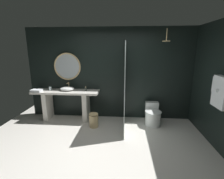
{
  "coord_description": "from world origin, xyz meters",
  "views": [
    {
      "loc": [
        0.41,
        -2.83,
        2.02
      ],
      "look_at": [
        0.13,
        0.73,
        1.13
      ],
      "focal_mm": 26.5,
      "sensor_mm": 36.0,
      "label": 1
    }
  ],
  "objects_px": {
    "waste_bin": "(94,120)",
    "folded_hand_towel": "(36,91)",
    "rain_shower_head": "(166,40)",
    "vessel_sink": "(67,89)",
    "toilet": "(153,116)",
    "hanging_bathrobe": "(221,91)",
    "tumbler_cup": "(50,88)",
    "round_wall_mirror": "(67,67)",
    "soap_dispenser": "(86,89)"
  },
  "relations": [
    {
      "from": "round_wall_mirror",
      "to": "folded_hand_towel",
      "type": "xyz_separation_m",
      "value": [
        -0.77,
        -0.41,
        -0.63
      ]
    },
    {
      "from": "tumbler_cup",
      "to": "round_wall_mirror",
      "type": "bearing_deg",
      "value": 24.48
    },
    {
      "from": "rain_shower_head",
      "to": "waste_bin",
      "type": "bearing_deg",
      "value": -167.92
    },
    {
      "from": "hanging_bathrobe",
      "to": "vessel_sink",
      "type": "bearing_deg",
      "value": 159.19
    },
    {
      "from": "hanging_bathrobe",
      "to": "toilet",
      "type": "relative_size",
      "value": 1.09
    },
    {
      "from": "waste_bin",
      "to": "folded_hand_towel",
      "type": "height_order",
      "value": "folded_hand_towel"
    },
    {
      "from": "tumbler_cup",
      "to": "rain_shower_head",
      "type": "relative_size",
      "value": 0.35
    },
    {
      "from": "hanging_bathrobe",
      "to": "rain_shower_head",
      "type": "bearing_deg",
      "value": 122.5
    },
    {
      "from": "soap_dispenser",
      "to": "round_wall_mirror",
      "type": "distance_m",
      "value": 0.86
    },
    {
      "from": "hanging_bathrobe",
      "to": "toilet",
      "type": "xyz_separation_m",
      "value": [
        -1.02,
        1.14,
        -1.0
      ]
    },
    {
      "from": "hanging_bathrobe",
      "to": "soap_dispenser",
      "type": "bearing_deg",
      "value": 156.13
    },
    {
      "from": "vessel_sink",
      "to": "waste_bin",
      "type": "height_order",
      "value": "vessel_sink"
    },
    {
      "from": "tumbler_cup",
      "to": "rain_shower_head",
      "type": "height_order",
      "value": "rain_shower_head"
    },
    {
      "from": "rain_shower_head",
      "to": "toilet",
      "type": "distance_m",
      "value": 2.0
    },
    {
      "from": "soap_dispenser",
      "to": "tumbler_cup",
      "type": "bearing_deg",
      "value": 178.84
    },
    {
      "from": "tumbler_cup",
      "to": "folded_hand_towel",
      "type": "distance_m",
      "value": 0.36
    },
    {
      "from": "hanging_bathrobe",
      "to": "waste_bin",
      "type": "xyz_separation_m",
      "value": [
        -2.6,
        0.85,
        -1.05
      ]
    },
    {
      "from": "soap_dispenser",
      "to": "folded_hand_towel",
      "type": "xyz_separation_m",
      "value": [
        -1.34,
        -0.18,
        -0.03
      ]
    },
    {
      "from": "rain_shower_head",
      "to": "toilet",
      "type": "bearing_deg",
      "value": -157.24
    },
    {
      "from": "waste_bin",
      "to": "round_wall_mirror",
      "type": "bearing_deg",
      "value": 142.27
    },
    {
      "from": "tumbler_cup",
      "to": "toilet",
      "type": "relative_size",
      "value": 0.18
    },
    {
      "from": "round_wall_mirror",
      "to": "toilet",
      "type": "distance_m",
      "value": 2.77
    },
    {
      "from": "folded_hand_towel",
      "to": "soap_dispenser",
      "type": "bearing_deg",
      "value": 7.55
    },
    {
      "from": "round_wall_mirror",
      "to": "folded_hand_towel",
      "type": "distance_m",
      "value": 1.07
    },
    {
      "from": "soap_dispenser",
      "to": "rain_shower_head",
      "type": "relative_size",
      "value": 0.43
    },
    {
      "from": "soap_dispenser",
      "to": "waste_bin",
      "type": "relative_size",
      "value": 0.33
    },
    {
      "from": "soap_dispenser",
      "to": "vessel_sink",
      "type": "bearing_deg",
      "value": 177.44
    },
    {
      "from": "vessel_sink",
      "to": "tumbler_cup",
      "type": "height_order",
      "value": "vessel_sink"
    },
    {
      "from": "rain_shower_head",
      "to": "waste_bin",
      "type": "xyz_separation_m",
      "value": [
        -1.81,
        -0.39,
        -2.03
      ]
    },
    {
      "from": "rain_shower_head",
      "to": "folded_hand_towel",
      "type": "distance_m",
      "value": 3.69
    },
    {
      "from": "vessel_sink",
      "to": "toilet",
      "type": "xyz_separation_m",
      "value": [
        2.4,
        -0.16,
        -0.67
      ]
    },
    {
      "from": "vessel_sink",
      "to": "waste_bin",
      "type": "distance_m",
      "value": 1.18
    },
    {
      "from": "tumbler_cup",
      "to": "hanging_bathrobe",
      "type": "xyz_separation_m",
      "value": [
        3.92,
        -1.3,
        0.33
      ]
    },
    {
      "from": "vessel_sink",
      "to": "hanging_bathrobe",
      "type": "relative_size",
      "value": 0.6
    },
    {
      "from": "waste_bin",
      "to": "tumbler_cup",
      "type": "bearing_deg",
      "value": 161.23
    },
    {
      "from": "tumbler_cup",
      "to": "round_wall_mirror",
      "type": "distance_m",
      "value": 0.79
    },
    {
      "from": "tumbler_cup",
      "to": "soap_dispenser",
      "type": "distance_m",
      "value": 1.04
    },
    {
      "from": "waste_bin",
      "to": "folded_hand_towel",
      "type": "xyz_separation_m",
      "value": [
        -1.62,
        0.25,
        0.69
      ]
    },
    {
      "from": "round_wall_mirror",
      "to": "hanging_bathrobe",
      "type": "bearing_deg",
      "value": -23.62
    },
    {
      "from": "round_wall_mirror",
      "to": "rain_shower_head",
      "type": "distance_m",
      "value": 2.77
    },
    {
      "from": "vessel_sink",
      "to": "toilet",
      "type": "height_order",
      "value": "vessel_sink"
    },
    {
      "from": "vessel_sink",
      "to": "tumbler_cup",
      "type": "xyz_separation_m",
      "value": [
        -0.5,
        -0.0,
        -0.0
      ]
    },
    {
      "from": "vessel_sink",
      "to": "rain_shower_head",
      "type": "relative_size",
      "value": 1.29
    },
    {
      "from": "round_wall_mirror",
      "to": "waste_bin",
      "type": "bearing_deg",
      "value": -37.73
    },
    {
      "from": "rain_shower_head",
      "to": "waste_bin",
      "type": "relative_size",
      "value": 0.78
    },
    {
      "from": "toilet",
      "to": "round_wall_mirror",
      "type": "bearing_deg",
      "value": 171.27
    },
    {
      "from": "toilet",
      "to": "folded_hand_towel",
      "type": "bearing_deg",
      "value": -179.33
    },
    {
      "from": "tumbler_cup",
      "to": "waste_bin",
      "type": "height_order",
      "value": "tumbler_cup"
    },
    {
      "from": "hanging_bathrobe",
      "to": "folded_hand_towel",
      "type": "height_order",
      "value": "hanging_bathrobe"
    },
    {
      "from": "round_wall_mirror",
      "to": "waste_bin",
      "type": "xyz_separation_m",
      "value": [
        0.86,
        -0.66,
        -1.32
      ]
    }
  ]
}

